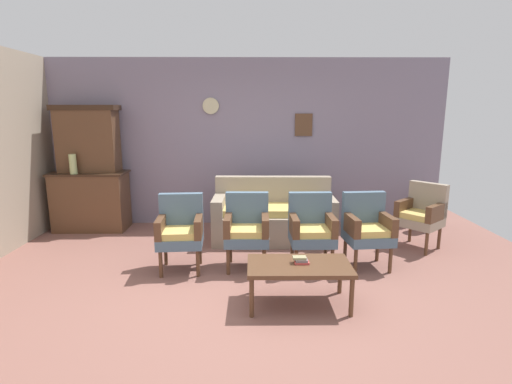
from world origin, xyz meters
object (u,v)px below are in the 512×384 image
(vase_on_cabinet, at_px, (73,164))
(armchair_near_couch_end, at_px, (367,227))
(wingback_chair_by_fireplace, at_px, (422,213))
(coffee_table, at_px, (299,268))
(armchair_by_doorway, at_px, (247,227))
(floral_couch, at_px, (273,218))
(book_stack_on_table, at_px, (301,260))
(armchair_row_middle, at_px, (311,227))
(side_cabinet, at_px, (91,201))
(floor_vase_by_wall, at_px, (428,210))
(armchair_near_cabinet, at_px, (181,229))

(vase_on_cabinet, relative_size, armchair_near_couch_end, 0.34)
(armchair_near_couch_end, height_order, wingback_chair_by_fireplace, same)
(vase_on_cabinet, xyz_separation_m, coffee_table, (3.17, -2.35, -0.71))
(armchair_by_doorway, bearing_deg, floral_couch, 70.21)
(vase_on_cabinet, height_order, book_stack_on_table, vase_on_cabinet)
(wingback_chair_by_fireplace, distance_m, coffee_table, 2.49)
(vase_on_cabinet, distance_m, armchair_near_couch_end, 4.37)
(armchair_row_middle, relative_size, coffee_table, 0.90)
(side_cabinet, height_order, armchair_row_middle, side_cabinet)
(coffee_table, height_order, book_stack_on_table, book_stack_on_table)
(armchair_by_doorway, relative_size, coffee_table, 0.90)
(armchair_by_doorway, xyz_separation_m, floor_vase_by_wall, (2.85, 1.48, -0.16))
(book_stack_on_table, bearing_deg, side_cabinet, 140.37)
(side_cabinet, relative_size, armchair_row_middle, 1.28)
(side_cabinet, xyz_separation_m, armchair_near_couch_end, (3.96, -1.57, 0.03))
(floral_couch, relative_size, armchair_by_doorway, 1.95)
(armchair_near_cabinet, height_order, armchair_near_couch_end, same)
(vase_on_cabinet, bearing_deg, armchair_by_doorway, -27.72)
(book_stack_on_table, bearing_deg, floral_couch, 94.64)
(side_cabinet, xyz_separation_m, armchair_row_middle, (3.28, -1.59, 0.03))
(vase_on_cabinet, height_order, floral_couch, vase_on_cabinet)
(vase_on_cabinet, relative_size, wingback_chair_by_fireplace, 0.34)
(armchair_row_middle, bearing_deg, wingback_chair_by_fireplace, 22.86)
(wingback_chair_by_fireplace, bearing_deg, book_stack_on_table, -139.10)
(floor_vase_by_wall, bearing_deg, wingback_chair_by_fireplace, -119.42)
(book_stack_on_table, bearing_deg, armchair_by_doorway, 119.83)
(floral_couch, distance_m, floor_vase_by_wall, 2.51)
(vase_on_cabinet, xyz_separation_m, book_stack_on_table, (3.19, -2.33, -0.63))
(vase_on_cabinet, xyz_separation_m, wingback_chair_by_fireplace, (5.05, -0.72, -0.58))
(armchair_row_middle, xyz_separation_m, wingback_chair_by_fireplace, (1.62, 0.68, 0.00))
(armchair_near_couch_end, bearing_deg, vase_on_cabinet, 161.37)
(vase_on_cabinet, distance_m, wingback_chair_by_fireplace, 5.13)
(vase_on_cabinet, height_order, floor_vase_by_wall, vase_on_cabinet)
(floral_couch, bearing_deg, floor_vase_by_wall, 9.87)
(armchair_by_doorway, bearing_deg, coffee_table, -61.47)
(armchair_row_middle, height_order, armchair_near_couch_end, same)
(armchair_by_doorway, xyz_separation_m, armchair_row_middle, (0.78, -0.01, 0.00))
(side_cabinet, relative_size, floor_vase_by_wall, 1.73)
(armchair_by_doorway, xyz_separation_m, wingback_chair_by_fireplace, (2.40, 0.67, 0.00))
(armchair_near_couch_end, bearing_deg, coffee_table, -133.99)
(floral_couch, xyz_separation_m, wingback_chair_by_fireplace, (2.02, -0.38, 0.17))
(armchair_by_doorway, distance_m, wingback_chair_by_fireplace, 2.49)
(wingback_chair_by_fireplace, bearing_deg, armchair_row_middle, -157.14)
(side_cabinet, distance_m, coffee_table, 3.95)
(floral_couch, bearing_deg, wingback_chair_by_fireplace, -10.56)
(armchair_near_couch_end, bearing_deg, floral_couch, 136.01)
(armchair_near_cabinet, height_order, armchair_by_doorway, same)
(wingback_chair_by_fireplace, relative_size, floor_vase_by_wall, 1.35)
(side_cabinet, bearing_deg, coffee_table, -40.00)
(floral_couch, distance_m, book_stack_on_table, 2.00)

